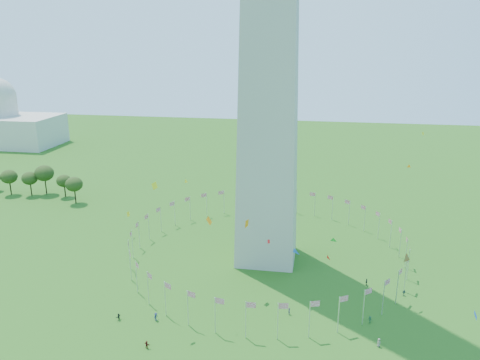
% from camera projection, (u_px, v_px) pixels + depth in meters
% --- Properties ---
extents(flag_ring, '(80.24, 80.24, 9.00)m').
position_uv_depth(flag_ring, '(267.00, 244.00, 139.37)').
color(flag_ring, silver).
rests_on(flag_ring, ground).
extents(crowd, '(86.84, 67.47, 1.97)m').
position_uv_depth(crowd, '(285.00, 358.00, 94.94)').
color(crowd, '#1B2440').
rests_on(crowd, ground).
extents(kites_aloft, '(95.93, 63.83, 39.18)m').
position_uv_depth(kites_aloft, '(304.00, 232.00, 110.63)').
color(kites_aloft, blue).
rests_on(kites_aloft, ground).
extents(tree_line_west, '(55.71, 16.12, 12.28)m').
position_uv_depth(tree_line_west, '(25.00, 183.00, 194.31)').
color(tree_line_west, '#314D19').
rests_on(tree_line_west, ground).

